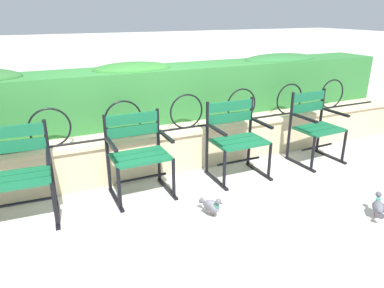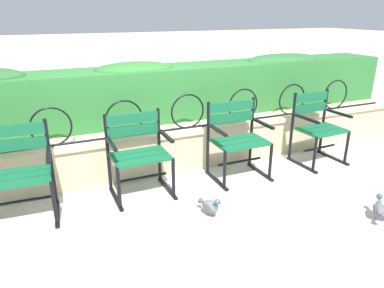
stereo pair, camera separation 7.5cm
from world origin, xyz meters
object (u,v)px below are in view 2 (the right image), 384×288
object	(u,v)px
pigeon_far_side	(379,209)
park_chair_leftmost	(16,171)
park_chair_centre_left	(138,152)
pigeon_near_chairs	(210,205)
park_chair_rightmost	(317,126)
park_chair_centre_right	(237,137)

from	to	relation	value
pigeon_far_side	park_chair_leftmost	bearing A→B (deg)	155.56
park_chair_centre_left	pigeon_near_chairs	xyz separation A→B (m)	(0.48, -0.74, -0.35)
pigeon_near_chairs	pigeon_far_side	distance (m)	1.57
park_chair_leftmost	pigeon_far_side	distance (m)	3.36
park_chair_rightmost	park_chair_centre_right	bearing A→B (deg)	178.85
park_chair_centre_left	pigeon_far_side	bearing A→B (deg)	-36.96
park_chair_centre_left	park_chair_rightmost	size ratio (longest dim) A/B	0.96
park_chair_centre_left	park_chair_rightmost	world-z (taller)	park_chair_rightmost
park_chair_centre_left	park_chair_rightmost	xyz separation A→B (m)	(2.31, -0.06, 0.00)
park_chair_leftmost	park_chair_centre_left	size ratio (longest dim) A/B	1.04
park_chair_centre_right	park_chair_rightmost	size ratio (longest dim) A/B	0.99
park_chair_leftmost	pigeon_far_side	world-z (taller)	park_chair_leftmost
park_chair_centre_left	park_chair_rightmost	distance (m)	2.31
park_chair_centre_right	pigeon_far_side	size ratio (longest dim) A/B	3.68
park_chair_centre_right	park_chair_rightmost	distance (m)	1.15
park_chair_centre_left	park_chair_centre_right	xyz separation A→B (m)	(1.16, -0.04, 0.01)
park_chair_centre_right	park_chair_leftmost	bearing A→B (deg)	-179.95
pigeon_near_chairs	park_chair_centre_left	bearing A→B (deg)	122.79
pigeon_far_side	park_chair_rightmost	bearing A→B (deg)	72.76
park_chair_leftmost	park_chair_centre_left	distance (m)	1.15
park_chair_leftmost	pigeon_near_chairs	xyz separation A→B (m)	(1.63, -0.70, -0.36)
park_chair_rightmost	pigeon_far_side	bearing A→B (deg)	-107.24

